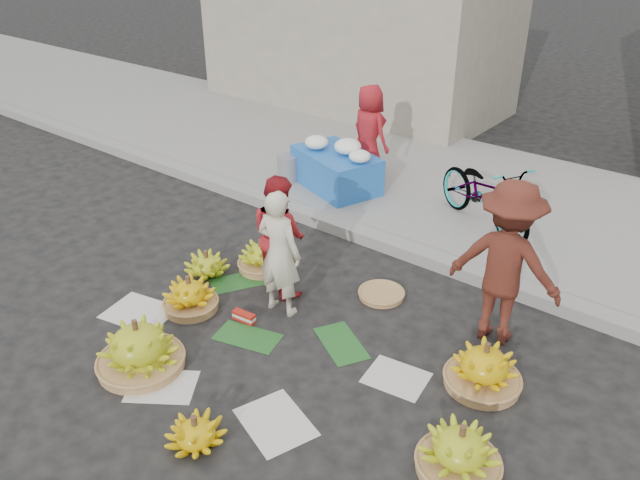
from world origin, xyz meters
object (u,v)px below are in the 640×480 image
Objects in this scene: vendor_cream at (279,253)px; banana_bunch_4 at (460,451)px; bicycle at (485,193)px; banana_bunch_0 at (190,295)px; flower_table at (337,168)px.

banana_bunch_4 is at bearing 157.35° from vendor_cream.
bicycle is (-1.57, 3.70, 0.39)m from banana_bunch_4.
banana_bunch_0 is 3.91m from bicycle.
vendor_cream reaches higher than banana_bunch_4.
vendor_cream is at bearing -44.71° from flower_table.
flower_table is (-3.81, 3.54, 0.24)m from banana_bunch_4.
banana_bunch_0 is 3.25m from banana_bunch_4.
banana_bunch_4 is at bearing -3.39° from banana_bunch_0.
vendor_cream is at bearing 162.57° from banana_bunch_4.
vendor_cream is 3.08m from flower_table.
bicycle is at bearing 64.41° from banana_bunch_0.
vendor_cream reaches higher than bicycle.
banana_bunch_0 is at bearing 32.19° from vendor_cream.
flower_table is (-0.56, 3.35, 0.26)m from banana_bunch_0.
vendor_cream is at bearing -169.35° from bicycle.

